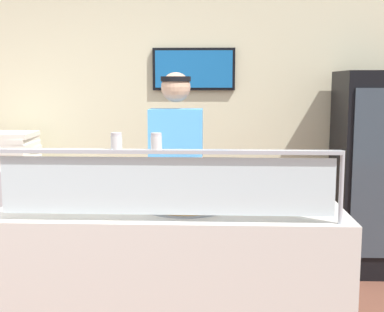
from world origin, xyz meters
TOP-DOWN VIEW (x-y plane):
  - shop_rear_unit at (1.02, 2.46)m, footprint 6.43×0.13m
  - serving_counter at (1.02, 0.38)m, footprint 2.03×0.76m
  - sneeze_guard at (1.02, 0.06)m, footprint 1.85×0.06m
  - pizza_tray at (1.10, 0.37)m, footprint 0.49×0.49m
  - pizza_server at (1.14, 0.35)m, footprint 0.10×0.29m
  - parmesan_shaker at (0.75, 0.06)m, footprint 0.06×0.06m
  - pepper_flake_shaker at (0.96, 0.06)m, footprint 0.06×0.06m
  - worker_figure at (1.00, 1.07)m, footprint 0.41×0.50m
  - drink_fridge at (2.69, 2.02)m, footprint 0.65×0.67m
  - prep_shelf at (-0.60, 1.98)m, footprint 0.70×0.55m
  - pizza_box_stack at (-0.59, 1.98)m, footprint 0.47×0.46m

SIDE VIEW (x-z plane):
  - prep_shelf at x=-0.60m, z-range 0.00..0.93m
  - serving_counter at x=1.02m, z-range 0.00..0.95m
  - drink_fridge at x=2.69m, z-range 0.00..1.79m
  - pizza_tray at x=1.10m, z-range 0.95..0.99m
  - pizza_server at x=1.14m, z-range 0.99..0.99m
  - worker_figure at x=1.00m, z-range 0.13..1.89m
  - pizza_box_stack at x=-0.59m, z-range 0.93..1.24m
  - sneeze_guard at x=1.02m, z-range 1.01..1.40m
  - shop_rear_unit at x=1.02m, z-range 0.00..2.70m
  - pepper_flake_shaker at x=0.96m, z-range 1.33..1.42m
  - parmesan_shaker at x=0.75m, z-range 1.33..1.42m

